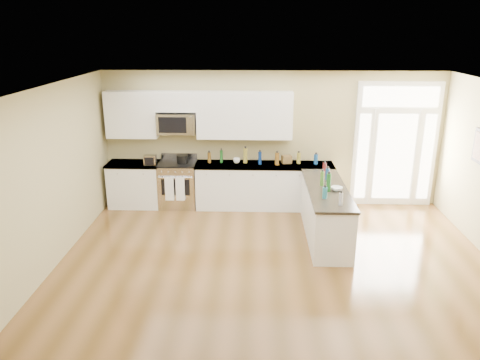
% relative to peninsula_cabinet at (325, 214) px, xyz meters
% --- Properties ---
extents(ground, '(8.00, 8.00, 0.00)m').
position_rel_peninsula_cabinet_xyz_m(ground, '(-0.93, -2.24, -0.43)').
color(ground, brown).
extents(room_shell, '(8.00, 8.00, 8.00)m').
position_rel_peninsula_cabinet_xyz_m(room_shell, '(-0.93, -2.24, 1.27)').
color(room_shell, tan).
rests_on(room_shell, ground).
extents(back_cabinet_left, '(1.10, 0.66, 0.94)m').
position_rel_peninsula_cabinet_xyz_m(back_cabinet_left, '(-3.80, 1.45, 0.00)').
color(back_cabinet_left, white).
rests_on(back_cabinet_left, ground).
extents(back_cabinet_right, '(2.85, 0.66, 0.94)m').
position_rel_peninsula_cabinet_xyz_m(back_cabinet_right, '(-1.08, 1.45, 0.00)').
color(back_cabinet_right, white).
rests_on(back_cabinet_right, ground).
extents(peninsula_cabinet, '(0.69, 2.32, 0.94)m').
position_rel_peninsula_cabinet_xyz_m(peninsula_cabinet, '(0.00, 0.00, 0.00)').
color(peninsula_cabinet, white).
rests_on(peninsula_cabinet, ground).
extents(upper_cabinet_left, '(1.04, 0.33, 0.95)m').
position_rel_peninsula_cabinet_xyz_m(upper_cabinet_left, '(-3.81, 1.59, 1.49)').
color(upper_cabinet_left, white).
rests_on(upper_cabinet_left, room_shell).
extents(upper_cabinet_right, '(1.94, 0.33, 0.95)m').
position_rel_peninsula_cabinet_xyz_m(upper_cabinet_right, '(-1.50, 1.59, 1.49)').
color(upper_cabinet_right, white).
rests_on(upper_cabinet_right, room_shell).
extents(upper_cabinet_short, '(0.82, 0.33, 0.40)m').
position_rel_peninsula_cabinet_xyz_m(upper_cabinet_short, '(-2.88, 1.59, 1.77)').
color(upper_cabinet_short, white).
rests_on(upper_cabinet_short, room_shell).
extents(microwave, '(0.78, 0.41, 0.42)m').
position_rel_peninsula_cabinet_xyz_m(microwave, '(-2.88, 1.56, 1.33)').
color(microwave, silver).
rests_on(microwave, room_shell).
extents(entry_door, '(1.70, 0.10, 2.60)m').
position_rel_peninsula_cabinet_xyz_m(entry_door, '(1.62, 1.71, 0.87)').
color(entry_door, white).
rests_on(entry_door, ground).
extents(kitchen_range, '(0.77, 0.68, 1.08)m').
position_rel_peninsula_cabinet_xyz_m(kitchen_range, '(-2.89, 1.45, 0.04)').
color(kitchen_range, silver).
rests_on(kitchen_range, ground).
extents(stockpot, '(0.28, 0.28, 0.18)m').
position_rel_peninsula_cabinet_xyz_m(stockpot, '(-2.77, 1.45, 0.61)').
color(stockpot, black).
rests_on(stockpot, kitchen_range).
extents(toaster_oven, '(0.25, 0.20, 0.21)m').
position_rel_peninsula_cabinet_xyz_m(toaster_oven, '(-3.42, 1.31, 0.61)').
color(toaster_oven, silver).
rests_on(toaster_oven, back_cabinet_left).
extents(cardboard_box, '(0.23, 0.19, 0.16)m').
position_rel_peninsula_cabinet_xyz_m(cardboard_box, '(-0.62, 1.55, 0.59)').
color(cardboard_box, brown).
rests_on(cardboard_box, back_cabinet_right).
extents(bowl_left, '(0.22, 0.22, 0.05)m').
position_rel_peninsula_cabinet_xyz_m(bowl_left, '(-3.46, 1.57, 0.53)').
color(bowl_left, white).
rests_on(bowl_left, back_cabinet_left).
extents(bowl_peninsula, '(0.26, 0.26, 0.06)m').
position_rel_peninsula_cabinet_xyz_m(bowl_peninsula, '(0.14, -0.15, 0.54)').
color(bowl_peninsula, white).
rests_on(bowl_peninsula, peninsula_cabinet).
extents(cup_counter, '(0.15, 0.15, 0.11)m').
position_rel_peninsula_cabinet_xyz_m(cup_counter, '(-1.66, 1.51, 0.56)').
color(cup_counter, white).
rests_on(cup_counter, back_cabinet_right).
extents(counter_bottles, '(2.38, 2.45, 0.31)m').
position_rel_peninsula_cabinet_xyz_m(counter_bottles, '(-0.62, 0.85, 0.63)').
color(counter_bottles, '#19591E').
rests_on(counter_bottles, back_cabinet_right).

